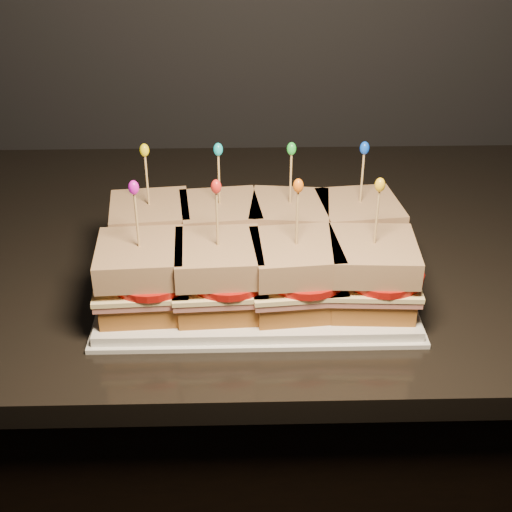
{
  "coord_description": "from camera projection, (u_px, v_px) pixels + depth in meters",
  "views": [
    {
      "loc": [
        -0.36,
        0.72,
        1.38
      ],
      "look_at": [
        -0.34,
        1.5,
        0.92
      ],
      "focal_mm": 50.0,
      "sensor_mm": 36.0,
      "label": 1
    }
  ],
  "objects": [
    {
      "name": "sandwich_0_bread_bot",
      "position": [
        153.0,
        252.0,
        0.96
      ],
      "size": [
        0.11,
        0.11,
        0.03
      ],
      "primitive_type": "cube",
      "rotation": [
        0.0,
        0.0,
        0.11
      ],
      "color": "brown",
      "rests_on": "platter"
    },
    {
      "name": "sandwich_3_bread_top",
      "position": [
        359.0,
        214.0,
        0.94
      ],
      "size": [
        0.11,
        0.11,
        0.03
      ],
      "primitive_type": "cube",
      "rotation": [
        0.0,
        0.0,
        0.11
      ],
      "color": "brown",
      "rests_on": "sandwich_3_tomato"
    },
    {
      "name": "sandwich_1_frill",
      "position": [
        218.0,
        149.0,
        0.89
      ],
      "size": [
        0.01,
        0.01,
        0.02
      ],
      "primitive_type": "ellipsoid",
      "color": "#11B6C4",
      "rests_on": "sandwich_1_pick"
    },
    {
      "name": "sandwich_7_cheese",
      "position": [
        371.0,
        277.0,
        0.86
      ],
      "size": [
        0.12,
        0.11,
        0.01
      ],
      "primitive_type": "cube",
      "rotation": [
        0.0,
        0.0,
        -0.05
      ],
      "color": "#FFE79C",
      "rests_on": "sandwich_7_ham"
    },
    {
      "name": "sandwich_5_tomato",
      "position": [
        229.0,
        276.0,
        0.85
      ],
      "size": [
        0.1,
        0.1,
        0.01
      ],
      "primitive_type": "cylinder",
      "color": "#AC130C",
      "rests_on": "sandwich_5_cheese"
    },
    {
      "name": "sandwich_6_pick",
      "position": [
        297.0,
        221.0,
        0.82
      ],
      "size": [
        0.0,
        0.0,
        0.09
      ],
      "primitive_type": "cylinder",
      "color": "tan",
      "rests_on": "sandwich_6_bread_top"
    },
    {
      "name": "sandwich_6_bread_bot",
      "position": [
        295.0,
        295.0,
        0.87
      ],
      "size": [
        0.11,
        0.11,
        0.03
      ],
      "primitive_type": "cube",
      "rotation": [
        0.0,
        0.0,
        0.09
      ],
      "color": "brown",
      "rests_on": "platter"
    },
    {
      "name": "sandwich_1_ham",
      "position": [
        221.0,
        239.0,
        0.95
      ],
      "size": [
        0.12,
        0.12,
        0.01
      ],
      "primitive_type": "cube",
      "rotation": [
        0.0,
        0.0,
        0.11
      ],
      "color": "#C16658",
      "rests_on": "sandwich_1_bread_bot"
    },
    {
      "name": "cabinet",
      "position": [
        102.0,
        456.0,
        1.28
      ],
      "size": [
        2.36,
        0.68,
        0.83
      ],
      "primitive_type": "cube",
      "color": "black",
      "rests_on": "ground"
    },
    {
      "name": "sandwich_7_bread_bot",
      "position": [
        369.0,
        294.0,
        0.87
      ],
      "size": [
        0.1,
        0.1,
        0.03
      ],
      "primitive_type": "cube",
      "rotation": [
        0.0,
        0.0,
        -0.05
      ],
      "color": "brown",
      "rests_on": "platter"
    },
    {
      "name": "sandwich_1_pick",
      "position": [
        219.0,
        182.0,
        0.91
      ],
      "size": [
        0.0,
        0.0,
        0.09
      ],
      "primitive_type": "cylinder",
      "color": "tan",
      "rests_on": "sandwich_1_bread_top"
    },
    {
      "name": "sandwich_0_pick",
      "position": [
        147.0,
        183.0,
        0.91
      ],
      "size": [
        0.0,
        0.0,
        0.09
      ],
      "primitive_type": "cylinder",
      "color": "tan",
      "rests_on": "sandwich_0_bread_top"
    },
    {
      "name": "sandwich_4_ham",
      "position": [
        143.0,
        285.0,
        0.86
      ],
      "size": [
        0.11,
        0.11,
        0.01
      ],
      "primitive_type": "cube",
      "rotation": [
        0.0,
        0.0,
        0.06
      ],
      "color": "#C16658",
      "rests_on": "sandwich_4_bread_bot"
    },
    {
      "name": "sandwich_7_pick",
      "position": [
        376.0,
        220.0,
        0.82
      ],
      "size": [
        0.0,
        0.0,
        0.09
      ],
      "primitive_type": "cylinder",
      "color": "tan",
      "rests_on": "sandwich_7_bread_top"
    },
    {
      "name": "sandwich_2_frill",
      "position": [
        292.0,
        149.0,
        0.89
      ],
      "size": [
        0.01,
        0.01,
        0.02
      ],
      "primitive_type": "ellipsoid",
      "color": "green",
      "rests_on": "sandwich_2_pick"
    },
    {
      "name": "sandwich_1_cheese",
      "position": [
        221.0,
        235.0,
        0.95
      ],
      "size": [
        0.12,
        0.12,
        0.01
      ],
      "primitive_type": "cube",
      "rotation": [
        0.0,
        0.0,
        0.11
      ],
      "color": "#FFE79C",
      "rests_on": "sandwich_1_ham"
    },
    {
      "name": "sandwich_7_frill",
      "position": [
        380.0,
        185.0,
        0.8
      ],
      "size": [
        0.01,
        0.01,
        0.02
      ],
      "primitive_type": "ellipsoid",
      "color": "yellow",
      "rests_on": "sandwich_7_pick"
    },
    {
      "name": "sandwich_4_cheese",
      "position": [
        142.0,
        280.0,
        0.85
      ],
      "size": [
        0.12,
        0.11,
        0.01
      ],
      "primitive_type": "cube",
      "rotation": [
        0.0,
        0.0,
        0.06
      ],
      "color": "#FFE79C",
      "rests_on": "sandwich_4_ham"
    },
    {
      "name": "sandwich_2_bread_top",
      "position": [
        290.0,
        214.0,
        0.94
      ],
      "size": [
        0.11,
        0.11,
        0.03
      ],
      "primitive_type": "cube",
      "rotation": [
        0.0,
        0.0,
        -0.11
      ],
      "color": "brown",
      "rests_on": "sandwich_2_tomato"
    },
    {
      "name": "sandwich_4_bread_bot",
      "position": [
        144.0,
        297.0,
        0.86
      ],
      "size": [
        0.1,
        0.1,
        0.03
      ],
      "primitive_type": "cube",
      "rotation": [
        0.0,
        0.0,
        0.06
      ],
      "color": "brown",
      "rests_on": "platter"
    },
    {
      "name": "sandwich_5_ham",
      "position": [
        219.0,
        284.0,
        0.86
      ],
      "size": [
        0.11,
        0.11,
        0.01
      ],
      "primitive_type": "cube",
      "rotation": [
        0.0,
        0.0,
        0.06
      ],
      "color": "#C16658",
      "rests_on": "sandwich_5_bread_bot"
    },
    {
      "name": "sandwich_4_bread_top",
      "position": [
        140.0,
        259.0,
        0.84
      ],
      "size": [
        0.11,
        0.11,
        0.03
      ],
      "primitive_type": "cube",
      "rotation": [
        0.0,
        0.0,
        0.06
      ],
      "color": "brown",
      "rests_on": "sandwich_4_tomato"
    },
    {
      "name": "sandwich_1_bread_top",
      "position": [
        220.0,
        215.0,
        0.93
      ],
      "size": [
        0.11,
        0.11,
        0.03
      ],
      "primitive_type": "cube",
      "rotation": [
        0.0,
        0.0,
        0.11
      ],
      "color": "brown",
      "rests_on": "sandwich_1_tomato"
    },
    {
      "name": "platter_rim",
      "position": [
        256.0,
        290.0,
        0.93
      ],
      "size": [
        0.4,
        0.25,
        0.01
      ],
      "primitive_type": "cube",
      "color": "white",
      "rests_on": "granite_slab"
    },
    {
      "name": "sandwich_1_tomato",
      "position": [
        229.0,
        232.0,
        0.94
      ],
      "size": [
        0.1,
        0.1,
        0.01
      ],
      "primitive_type": "cylinder",
      "color": "#AC130C",
      "rests_on": "sandwich_1_cheese"
    },
    {
      "name": "sandwich_6_frill",
      "position": [
        298.0,
        186.0,
        0.79
      ],
      "size": [
        0.01,
        0.01,
        0.02
      ],
      "primitive_type": "ellipsoid",
      "color": "orange",
      "rests_on": "sandwich_6_pick"
    },
    {
      "name": "sandwich_6_ham",
      "position": [
        295.0,
        282.0,
        0.86
      ],
      "size": [
        0.12,
        0.11,
        0.01
      ],
      "primitive_type": "cube",
      "rotation": [
        0.0,
        0.0,
        0.09
      ],
      "color": "#C16658",
      "rests_on": "sandwich_6_bread_bot"
    },
    {
      "name": "sandwich_7_tomato",
      "position": [
        382.0,
        274.0,
        0.85
      ],
      "size": [
        0.1,
        0.1,
        0.01
      ],
      "primitive_type": "cylinder",
      "color": "#AC130C",
      "rests_on": "sandwich_7_cheese"
    },
    {
      "name": "granite_slab",
      "position": [
        70.0,
        248.0,
        1.06
      ],
      "size": [
        2.4,
        0.72,
        0.03
      ],
      "primitive_type": "cube",
      "color": "black",
      "rests_on": "cabinet"
    },
    {
      "name": "sandwich_5_frill",
      "position": [
        216.0,
        187.0,
        0.79
      ],
      "size": [
        0.01,
        0.01,
        0.02
      ],
      "primitive_type": "ellipsoid",
      "color": "red",
      "rests_on": "sandwich_5_pick"
    },
    {
      "name": "sandwich_2_bread_bot",
      "position": [
        289.0,
        250.0,
        0.96
      ],
      "size": [
        0.11,
        0.11,
        0.03
      ],
      "primitive_type": "cube",
      "rotation": [
        0.0,
        0.0,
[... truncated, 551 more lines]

